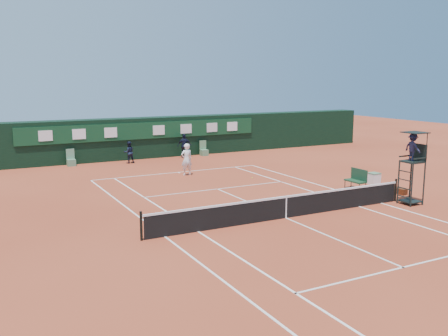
{
  "coord_description": "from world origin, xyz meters",
  "views": [
    {
      "loc": [
        -11.91,
        -16.91,
        5.85
      ],
      "look_at": [
        0.19,
        6.0,
        1.2
      ],
      "focal_mm": 40.0,
      "sensor_mm": 36.0,
      "label": 1
    }
  ],
  "objects_px": {
    "tennis_net": "(286,206)",
    "player": "(187,159)",
    "cooler": "(374,178)",
    "player_bench": "(357,178)",
    "umpire_chair": "(413,153)"
  },
  "relations": [
    {
      "from": "tennis_net",
      "to": "player_bench",
      "type": "xyz_separation_m",
      "value": [
        6.61,
        2.9,
        0.09
      ]
    },
    {
      "from": "cooler",
      "to": "player",
      "type": "distance_m",
      "value": 11.07
    },
    {
      "from": "player_bench",
      "to": "tennis_net",
      "type": "bearing_deg",
      "value": -156.33
    },
    {
      "from": "cooler",
      "to": "player",
      "type": "relative_size",
      "value": 0.33
    },
    {
      "from": "umpire_chair",
      "to": "player",
      "type": "relative_size",
      "value": 1.74
    },
    {
      "from": "tennis_net",
      "to": "player",
      "type": "xyz_separation_m",
      "value": [
        0.12,
        10.78,
        0.47
      ]
    },
    {
      "from": "umpire_chair",
      "to": "player",
      "type": "bearing_deg",
      "value": 119.2
    },
    {
      "from": "tennis_net",
      "to": "player",
      "type": "height_order",
      "value": "player"
    },
    {
      "from": "player_bench",
      "to": "cooler",
      "type": "distance_m",
      "value": 1.88
    },
    {
      "from": "player_bench",
      "to": "player",
      "type": "height_order",
      "value": "player"
    },
    {
      "from": "umpire_chair",
      "to": "player",
      "type": "xyz_separation_m",
      "value": [
        -6.45,
        11.53,
        -1.48
      ]
    },
    {
      "from": "player",
      "to": "cooler",
      "type": "bearing_deg",
      "value": 136.35
    },
    {
      "from": "tennis_net",
      "to": "cooler",
      "type": "relative_size",
      "value": 20.0
    },
    {
      "from": "player_bench",
      "to": "player",
      "type": "relative_size",
      "value": 0.61
    },
    {
      "from": "umpire_chair",
      "to": "cooler",
      "type": "relative_size",
      "value": 5.3
    }
  ]
}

